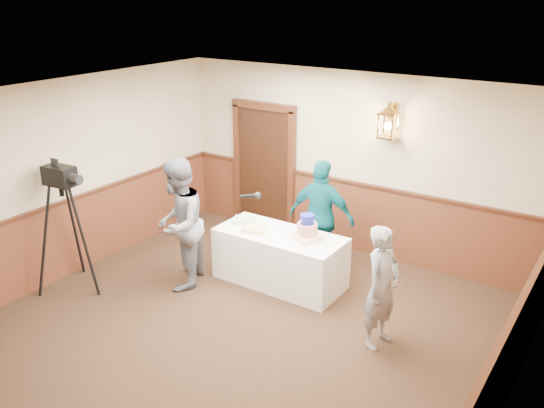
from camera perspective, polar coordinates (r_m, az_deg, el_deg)
The scene contains 10 objects.
ground at distance 6.81m, azimuth -6.12°, elevation -14.68°, with size 7.00×7.00×0.00m, color black.
room_shell at distance 6.42m, azimuth -4.44°, elevation -1.41°, with size 6.02×7.02×2.81m.
display_table at distance 8.08m, azimuth 0.79°, elevation -5.39°, with size 1.80×0.80×0.75m, color white.
tiered_cake at distance 7.72m, azimuth 3.51°, elevation -2.55°, with size 0.44×0.44×0.35m.
sheet_cake_yellow at distance 7.98m, azimuth -1.76°, elevation -2.53°, with size 0.31×0.24×0.06m, color #D8DD84.
sheet_cake_green at distance 8.28m, azimuth -2.86°, elevation -1.66°, with size 0.29×0.24×0.07m, color #B6E09E.
interviewer at distance 7.90m, azimuth -9.22°, elevation -1.99°, with size 1.62×1.10×1.84m.
baker at distance 6.71m, azimuth 10.82°, elevation -8.09°, with size 0.54×0.35×1.48m, color gray.
assistant_p at distance 8.26m, azimuth 4.93°, elevation -1.32°, with size 0.99×0.41×1.69m, color #0A5560.
tv_camera_rig at distance 8.25m, azimuth -19.59°, elevation -2.93°, with size 0.69×0.65×1.76m.
Camera 1 is at (3.64, -4.21, 3.93)m, focal length 38.00 mm.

